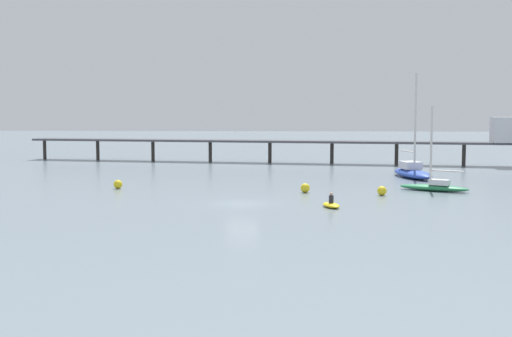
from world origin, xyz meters
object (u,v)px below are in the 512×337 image
Objects in this scene: dinghy_yellow at (331,204)px; mooring_buoy_near at (382,191)px; mooring_buoy_inner at (118,184)px; mooring_buoy_mid at (305,188)px; pier at (363,137)px; sailboat_green at (434,185)px; sailboat_blue at (412,171)px.

dinghy_yellow reaches higher than mooring_buoy_near.
mooring_buoy_inner is 17.48m from mooring_buoy_mid.
pier is at bearing 87.52° from mooring_buoy_near.
mooring_buoy_mid is at bearing -103.98° from pier.
sailboat_green is 6.23m from mooring_buoy_near.
sailboat_blue is 16.16m from mooring_buoy_near.
pier is 6.41× the size of sailboat_blue.
sailboat_green is 0.68× the size of sailboat_blue.
pier is 87.91× the size of mooring_buoy_inner.
pier is at bearing 96.98° from sailboat_green.
mooring_buoy_inner is (-19.30, 10.38, 0.19)m from dinghy_yellow.
dinghy_yellow is at bearing -77.64° from mooring_buoy_mid.
mooring_buoy_near is 0.97× the size of mooring_buoy_mid.
mooring_buoy_mid reaches higher than mooring_buoy_near.
mooring_buoy_mid is at bearing -130.18° from sailboat_blue.
pier reaches higher than mooring_buoy_mid.
mooring_buoy_near is 0.98× the size of mooring_buoy_inner.
mooring_buoy_near is at bearing 57.37° from dinghy_yellow.
sailboat_green is (3.68, -30.03, -3.19)m from pier.
pier is 39.77m from mooring_buoy_inner.
mooring_buoy_near is (-5.15, -15.31, -0.32)m from sailboat_blue.
pier is at bearing 81.52° from dinghy_yellow.
sailboat_blue is at bearing 66.54° from dinghy_yellow.
mooring_buoy_near is (-1.45, -33.57, -3.31)m from pier.
dinghy_yellow is 8.60m from mooring_buoy_near.
mooring_buoy_mid is at bearing 102.36° from dinghy_yellow.
sailboat_green is at bearing 0.78° from mooring_buoy_inner.
sailboat_green is 9.21× the size of mooring_buoy_mid.
sailboat_green is at bearing 34.59° from mooring_buoy_near.
sailboat_blue is (3.70, -18.26, -2.99)m from pier.
dinghy_yellow reaches higher than mooring_buoy_inner.
mooring_buoy_near is at bearing -92.48° from pier.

